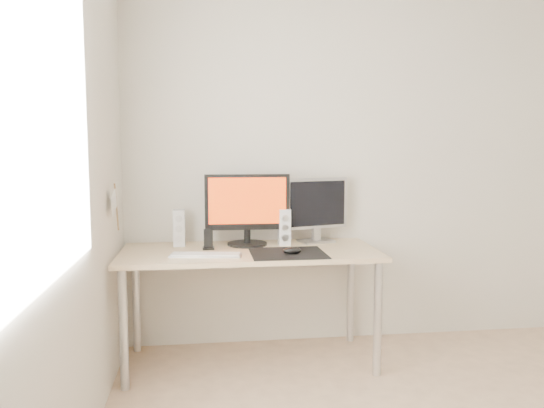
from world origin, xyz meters
TOP-DOWN VIEW (x-y plane):
  - wall_back at (0.00, 1.75)m, footprint 3.50×0.00m
  - wall_left at (-1.75, 0.00)m, footprint 0.00×3.50m
  - window_pane at (-1.74, 0.00)m, footprint 0.00×1.30m
  - mousepad at (-0.71, 1.24)m, footprint 0.45×0.40m
  - mouse at (-0.69, 1.21)m, footprint 0.11×0.07m
  - desk at (-0.93, 1.38)m, footprint 1.60×0.70m
  - main_monitor at (-0.93, 1.54)m, footprint 0.55×0.27m
  - second_monitor at (-0.46, 1.60)m, footprint 0.44×0.21m
  - speaker_left at (-1.37, 1.57)m, footprint 0.08×0.09m
  - speaker_right at (-0.69, 1.53)m, footprint 0.08×0.09m
  - keyboard at (-1.21, 1.23)m, footprint 0.43×0.18m
  - phone_dock at (-1.19, 1.43)m, footprint 0.07×0.06m
  - pennant at (-1.72, 1.24)m, footprint 0.01×0.23m

SIDE VIEW (x-z plane):
  - desk at x=-0.93m, z-range 0.29..1.02m
  - mousepad at x=-0.71m, z-range 0.73..0.73m
  - keyboard at x=-1.21m, z-range 0.73..0.75m
  - mouse at x=-0.69m, z-range 0.73..0.77m
  - phone_dock at x=-1.19m, z-range 0.70..0.83m
  - speaker_left at x=-1.37m, z-range 0.73..0.97m
  - speaker_right at x=-0.69m, z-range 0.73..0.97m
  - second_monitor at x=-0.46m, z-range 0.75..1.19m
  - main_monitor at x=-0.93m, z-range 0.75..1.22m
  - pennant at x=-1.72m, z-range 0.90..1.19m
  - wall_back at x=0.00m, z-range -0.50..3.00m
  - wall_left at x=-1.75m, z-range -0.50..3.00m
  - window_pane at x=-1.74m, z-range 0.85..2.15m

